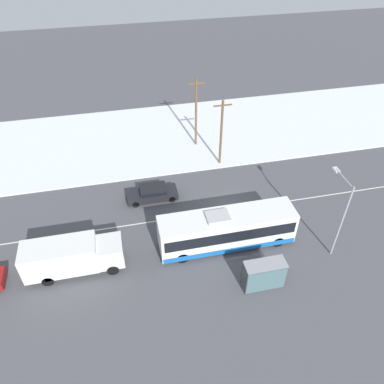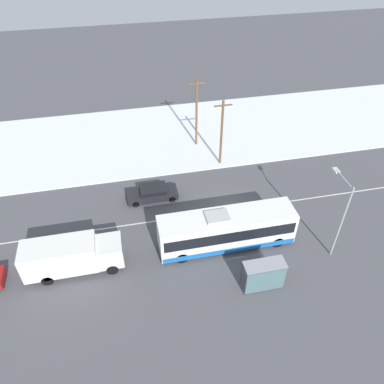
{
  "view_description": "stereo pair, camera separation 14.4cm",
  "coord_description": "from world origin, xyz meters",
  "px_view_note": "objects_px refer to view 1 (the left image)",
  "views": [
    {
      "loc": [
        -8.67,
        -23.74,
        23.03
      ],
      "look_at": [
        -3.11,
        1.6,
        1.4
      ],
      "focal_mm": 35.0,
      "sensor_mm": 36.0,
      "label": 1
    },
    {
      "loc": [
        -8.53,
        -23.77,
        23.03
      ],
      "look_at": [
        -3.11,
        1.6,
        1.4
      ],
      "focal_mm": 35.0,
      "sensor_mm": 36.0,
      "label": 2
    }
  ],
  "objects_px": {
    "sedan_car": "(153,193)",
    "pedestrian_at_stop": "(261,264)",
    "city_bus": "(227,230)",
    "utility_pole_snowlot": "(196,112)",
    "box_truck": "(71,256)",
    "streetlamp": "(341,208)",
    "utility_pole_roadside": "(221,132)",
    "bus_shelter": "(266,273)"
  },
  "relations": [
    {
      "from": "sedan_car",
      "to": "pedestrian_at_stop",
      "type": "xyz_separation_m",
      "value": [
        6.81,
        -10.33,
        0.25
      ]
    },
    {
      "from": "city_bus",
      "to": "pedestrian_at_stop",
      "type": "distance_m",
      "value": 3.9
    },
    {
      "from": "city_bus",
      "to": "utility_pole_snowlot",
      "type": "height_order",
      "value": "utility_pole_snowlot"
    },
    {
      "from": "city_bus",
      "to": "box_truck",
      "type": "relative_size",
      "value": 1.49
    },
    {
      "from": "streetlamp",
      "to": "utility_pole_roadside",
      "type": "xyz_separation_m",
      "value": [
        -5.37,
        13.36,
        -0.61
      ]
    },
    {
      "from": "streetlamp",
      "to": "utility_pole_snowlot",
      "type": "relative_size",
      "value": 0.88
    },
    {
      "from": "city_bus",
      "to": "streetlamp",
      "type": "xyz_separation_m",
      "value": [
        7.94,
        -2.28,
        2.77
      ]
    },
    {
      "from": "utility_pole_roadside",
      "to": "pedestrian_at_stop",
      "type": "bearing_deg",
      "value": -93.33
    },
    {
      "from": "utility_pole_roadside",
      "to": "city_bus",
      "type": "bearing_deg",
      "value": -103.07
    },
    {
      "from": "city_bus",
      "to": "box_truck",
      "type": "distance_m",
      "value": 12.07
    },
    {
      "from": "city_bus",
      "to": "utility_pole_roadside",
      "type": "distance_m",
      "value": 11.57
    },
    {
      "from": "streetlamp",
      "to": "utility_pole_roadside",
      "type": "bearing_deg",
      "value": 111.91
    },
    {
      "from": "utility_pole_roadside",
      "to": "box_truck",
      "type": "bearing_deg",
      "value": -142.62
    },
    {
      "from": "bus_shelter",
      "to": "utility_pole_snowlot",
      "type": "height_order",
      "value": "utility_pole_snowlot"
    },
    {
      "from": "utility_pole_snowlot",
      "to": "streetlamp",
      "type": "bearing_deg",
      "value": -68.08
    },
    {
      "from": "city_bus",
      "to": "utility_pole_snowlot",
      "type": "distance_m",
      "value": 15.38
    },
    {
      "from": "utility_pole_roadside",
      "to": "utility_pole_snowlot",
      "type": "relative_size",
      "value": 0.92
    },
    {
      "from": "city_bus",
      "to": "sedan_car",
      "type": "xyz_separation_m",
      "value": [
        -5.08,
        6.9,
        -0.88
      ]
    },
    {
      "from": "pedestrian_at_stop",
      "to": "bus_shelter",
      "type": "bearing_deg",
      "value": -101.03
    },
    {
      "from": "streetlamp",
      "to": "bus_shelter",
      "type": "bearing_deg",
      "value": -158.73
    },
    {
      "from": "pedestrian_at_stop",
      "to": "streetlamp",
      "type": "relative_size",
      "value": 0.24
    },
    {
      "from": "city_bus",
      "to": "bus_shelter",
      "type": "relative_size",
      "value": 3.63
    },
    {
      "from": "box_truck",
      "to": "utility_pole_roadside",
      "type": "bearing_deg",
      "value": 37.38
    },
    {
      "from": "sedan_car",
      "to": "streetlamp",
      "type": "xyz_separation_m",
      "value": [
        13.02,
        -9.18,
        3.65
      ]
    },
    {
      "from": "pedestrian_at_stop",
      "to": "utility_pole_snowlot",
      "type": "xyz_separation_m",
      "value": [
        -0.8,
        18.59,
        3.09
      ]
    },
    {
      "from": "box_truck",
      "to": "sedan_car",
      "type": "bearing_deg",
      "value": 45.09
    },
    {
      "from": "box_truck",
      "to": "utility_pole_roadside",
      "type": "distance_m",
      "value": 18.56
    },
    {
      "from": "city_bus",
      "to": "sedan_car",
      "type": "bearing_deg",
      "value": 126.38
    },
    {
      "from": "box_truck",
      "to": "streetlamp",
      "type": "relative_size",
      "value": 1.06
    },
    {
      "from": "city_bus",
      "to": "streetlamp",
      "type": "distance_m",
      "value": 8.71
    },
    {
      "from": "city_bus",
      "to": "utility_pole_roadside",
      "type": "height_order",
      "value": "utility_pole_roadside"
    },
    {
      "from": "city_bus",
      "to": "utility_pole_snowlot",
      "type": "relative_size",
      "value": 1.39
    },
    {
      "from": "sedan_car",
      "to": "pedestrian_at_stop",
      "type": "relative_size",
      "value": 2.86
    },
    {
      "from": "sedan_car",
      "to": "utility_pole_snowlot",
      "type": "height_order",
      "value": "utility_pole_snowlot"
    },
    {
      "from": "sedan_car",
      "to": "pedestrian_at_stop",
      "type": "height_order",
      "value": "pedestrian_at_stop"
    },
    {
      "from": "sedan_car",
      "to": "utility_pole_snowlot",
      "type": "xyz_separation_m",
      "value": [
        6.01,
        8.26,
        3.34
      ]
    },
    {
      "from": "streetlamp",
      "to": "utility_pole_roadside",
      "type": "height_order",
      "value": "utility_pole_roadside"
    },
    {
      "from": "city_bus",
      "to": "sedan_car",
      "type": "relative_size",
      "value": 2.34
    },
    {
      "from": "utility_pole_roadside",
      "to": "utility_pole_snowlot",
      "type": "bearing_deg",
      "value": 111.95
    },
    {
      "from": "pedestrian_at_stop",
      "to": "streetlamp",
      "type": "xyz_separation_m",
      "value": [
        6.22,
        1.15,
        3.4
      ]
    },
    {
      "from": "city_bus",
      "to": "box_truck",
      "type": "xyz_separation_m",
      "value": [
        -12.07,
        -0.12,
        -0.04
      ]
    },
    {
      "from": "bus_shelter",
      "to": "utility_pole_roadside",
      "type": "bearing_deg",
      "value": 85.99
    }
  ]
}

